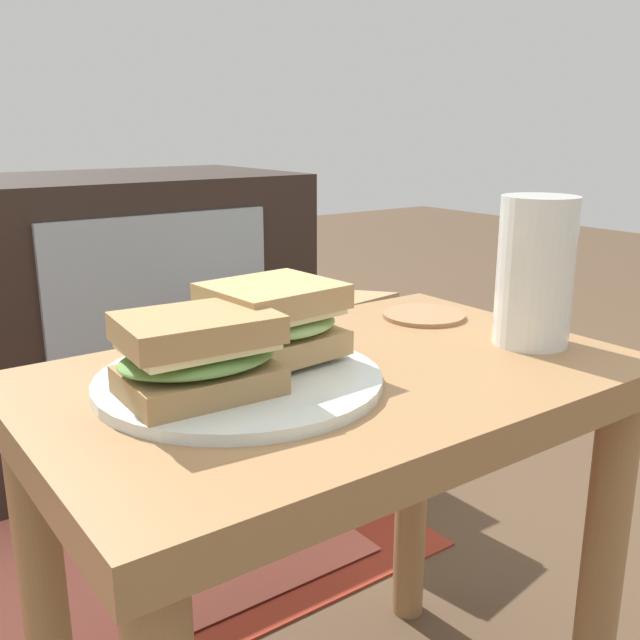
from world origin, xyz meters
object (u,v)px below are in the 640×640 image
(tv_cabinet, at_px, (65,322))
(plate, at_px, (239,380))
(beer_glass, at_px, (535,273))
(sandwich_back, at_px, (273,319))
(sandwich_front, at_px, (198,354))
(coaster, at_px, (424,315))
(paper_bag, at_px, (343,402))

(tv_cabinet, xyz_separation_m, plate, (-0.12, -0.93, 0.17))
(tv_cabinet, distance_m, beer_glass, 1.05)
(tv_cabinet, distance_m, sandwich_back, 0.94)
(sandwich_front, bearing_deg, beer_glass, -7.93)
(tv_cabinet, relative_size, beer_glass, 6.32)
(beer_glass, bearing_deg, tv_cabinet, 100.46)
(coaster, xyz_separation_m, paper_bag, (0.18, 0.38, -0.27))
(sandwich_front, bearing_deg, sandwich_back, 21.99)
(sandwich_front, distance_m, sandwich_back, 0.10)
(plate, bearing_deg, sandwich_front, -158.01)
(coaster, bearing_deg, paper_bag, 64.98)
(tv_cabinet, distance_m, sandwich_front, 0.99)
(sandwich_front, height_order, coaster, sandwich_front)
(plate, relative_size, paper_bag, 0.64)
(sandwich_front, distance_m, beer_glass, 0.36)
(sandwich_front, bearing_deg, tv_cabinet, 79.96)
(tv_cabinet, distance_m, coaster, 0.90)
(coaster, relative_size, paper_bag, 0.25)
(sandwich_back, height_order, beer_glass, beer_glass)
(coaster, bearing_deg, tv_cabinet, 101.06)
(sandwich_back, relative_size, coaster, 1.34)
(coaster, bearing_deg, sandwich_back, -167.87)
(coaster, bearing_deg, sandwich_front, -165.00)
(plate, relative_size, sandwich_back, 1.93)
(beer_glass, distance_m, coaster, 0.16)
(sandwich_back, bearing_deg, beer_glass, -18.67)
(plate, distance_m, coaster, 0.30)
(paper_bag, bearing_deg, beer_glass, -107.20)
(tv_cabinet, relative_size, coaster, 9.96)
(plate, height_order, sandwich_back, sandwich_back)
(tv_cabinet, xyz_separation_m, sandwich_front, (-0.17, -0.95, 0.21))
(sandwich_front, bearing_deg, paper_bag, 42.39)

